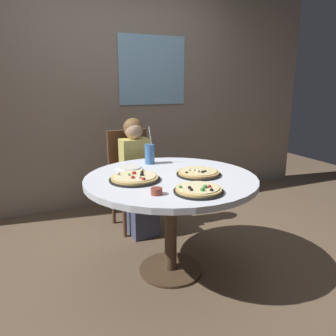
{
  "coord_description": "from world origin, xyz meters",
  "views": [
    {
      "loc": [
        -0.9,
        -2.02,
        1.39
      ],
      "look_at": [
        0.0,
        0.05,
        0.8
      ],
      "focal_mm": 34.65,
      "sensor_mm": 36.0,
      "label": 1
    }
  ],
  "objects_px": {
    "dining_table": "(171,189)",
    "pizza_pepperoni": "(199,190)",
    "diner_child": "(138,183)",
    "chair_wooden": "(131,173)",
    "plate_small": "(129,167)",
    "soda_cup": "(150,154)",
    "pizza_cheese": "(135,178)",
    "sauce_bowl": "(157,191)",
    "pizza_veggie": "(199,173)"
  },
  "relations": [
    {
      "from": "pizza_pepperoni",
      "to": "pizza_cheese",
      "type": "bearing_deg",
      "value": 125.05
    },
    {
      "from": "chair_wooden",
      "to": "pizza_cheese",
      "type": "bearing_deg",
      "value": -105.27
    },
    {
      "from": "pizza_veggie",
      "to": "plate_small",
      "type": "relative_size",
      "value": 1.77
    },
    {
      "from": "dining_table",
      "to": "pizza_veggie",
      "type": "xyz_separation_m",
      "value": [
        0.2,
        -0.05,
        0.11
      ]
    },
    {
      "from": "chair_wooden",
      "to": "sauce_bowl",
      "type": "bearing_deg",
      "value": -100.2
    },
    {
      "from": "soda_cup",
      "to": "plate_small",
      "type": "height_order",
      "value": "soda_cup"
    },
    {
      "from": "diner_child",
      "to": "pizza_pepperoni",
      "type": "height_order",
      "value": "diner_child"
    },
    {
      "from": "dining_table",
      "to": "diner_child",
      "type": "bearing_deg",
      "value": 89.7
    },
    {
      "from": "plate_small",
      "to": "sauce_bowl",
      "type": "bearing_deg",
      "value": -92.6
    },
    {
      "from": "dining_table",
      "to": "diner_child",
      "type": "height_order",
      "value": "diner_child"
    },
    {
      "from": "chair_wooden",
      "to": "plate_small",
      "type": "distance_m",
      "value": 0.68
    },
    {
      "from": "pizza_cheese",
      "to": "soda_cup",
      "type": "height_order",
      "value": "soda_cup"
    },
    {
      "from": "sauce_bowl",
      "to": "plate_small",
      "type": "height_order",
      "value": "sauce_bowl"
    },
    {
      "from": "pizza_veggie",
      "to": "sauce_bowl",
      "type": "xyz_separation_m",
      "value": [
        -0.43,
        -0.27,
        0.0
      ]
    },
    {
      "from": "sauce_bowl",
      "to": "plate_small",
      "type": "bearing_deg",
      "value": 87.4
    },
    {
      "from": "pizza_pepperoni",
      "to": "chair_wooden",
      "type": "bearing_deg",
      "value": 90.83
    },
    {
      "from": "chair_wooden",
      "to": "pizza_cheese",
      "type": "xyz_separation_m",
      "value": [
        -0.26,
        -0.94,
        0.24
      ]
    },
    {
      "from": "pizza_veggie",
      "to": "chair_wooden",
      "type": "bearing_deg",
      "value": 101.45
    },
    {
      "from": "dining_table",
      "to": "sauce_bowl",
      "type": "xyz_separation_m",
      "value": [
        -0.23,
        -0.32,
        0.12
      ]
    },
    {
      "from": "pizza_pepperoni",
      "to": "sauce_bowl",
      "type": "xyz_separation_m",
      "value": [
        -0.25,
        0.06,
        0.0
      ]
    },
    {
      "from": "soda_cup",
      "to": "pizza_veggie",
      "type": "bearing_deg",
      "value": -66.24
    },
    {
      "from": "chair_wooden",
      "to": "pizza_cheese",
      "type": "height_order",
      "value": "chair_wooden"
    },
    {
      "from": "dining_table",
      "to": "sauce_bowl",
      "type": "height_order",
      "value": "sauce_bowl"
    },
    {
      "from": "pizza_cheese",
      "to": "pizza_pepperoni",
      "type": "distance_m",
      "value": 0.48
    },
    {
      "from": "chair_wooden",
      "to": "pizza_pepperoni",
      "type": "xyz_separation_m",
      "value": [
        0.02,
        -1.34,
        0.24
      ]
    },
    {
      "from": "dining_table",
      "to": "pizza_pepperoni",
      "type": "distance_m",
      "value": 0.4
    },
    {
      "from": "diner_child",
      "to": "sauce_bowl",
      "type": "height_order",
      "value": "diner_child"
    },
    {
      "from": "diner_child",
      "to": "soda_cup",
      "type": "height_order",
      "value": "diner_child"
    },
    {
      "from": "pizza_veggie",
      "to": "pizza_pepperoni",
      "type": "xyz_separation_m",
      "value": [
        -0.18,
        -0.34,
        0.0
      ]
    },
    {
      "from": "diner_child",
      "to": "chair_wooden",
      "type": "bearing_deg",
      "value": 92.83
    },
    {
      "from": "soda_cup",
      "to": "diner_child",
      "type": "bearing_deg",
      "value": 88.5
    },
    {
      "from": "diner_child",
      "to": "pizza_cheese",
      "type": "bearing_deg",
      "value": -109.31
    },
    {
      "from": "diner_child",
      "to": "pizza_cheese",
      "type": "height_order",
      "value": "diner_child"
    },
    {
      "from": "dining_table",
      "to": "chair_wooden",
      "type": "relative_size",
      "value": 1.29
    },
    {
      "from": "dining_table",
      "to": "pizza_pepperoni",
      "type": "bearing_deg",
      "value": -87.85
    },
    {
      "from": "diner_child",
      "to": "sauce_bowl",
      "type": "xyz_separation_m",
      "value": [
        -0.24,
        -1.09,
        0.29
      ]
    },
    {
      "from": "dining_table",
      "to": "plate_small",
      "type": "xyz_separation_m",
      "value": [
        -0.2,
        0.34,
        0.1
      ]
    },
    {
      "from": "pizza_pepperoni",
      "to": "soda_cup",
      "type": "distance_m",
      "value": 0.8
    },
    {
      "from": "chair_wooden",
      "to": "soda_cup",
      "type": "height_order",
      "value": "soda_cup"
    },
    {
      "from": "dining_table",
      "to": "sauce_bowl",
      "type": "distance_m",
      "value": 0.41
    },
    {
      "from": "dining_table",
      "to": "plate_small",
      "type": "distance_m",
      "value": 0.41
    },
    {
      "from": "sauce_bowl",
      "to": "plate_small",
      "type": "distance_m",
      "value": 0.66
    },
    {
      "from": "soda_cup",
      "to": "pizza_cheese",
      "type": "bearing_deg",
      "value": -122.52
    },
    {
      "from": "dining_table",
      "to": "soda_cup",
      "type": "height_order",
      "value": "soda_cup"
    },
    {
      "from": "pizza_pepperoni",
      "to": "plate_small",
      "type": "bearing_deg",
      "value": 106.72
    },
    {
      "from": "pizza_veggie",
      "to": "dining_table",
      "type": "bearing_deg",
      "value": 166.77
    },
    {
      "from": "diner_child",
      "to": "pizza_cheese",
      "type": "relative_size",
      "value": 3.1
    },
    {
      "from": "pizza_cheese",
      "to": "sauce_bowl",
      "type": "xyz_separation_m",
      "value": [
        0.03,
        -0.33,
        0.0
      ]
    },
    {
      "from": "pizza_veggie",
      "to": "pizza_pepperoni",
      "type": "bearing_deg",
      "value": -118.61
    },
    {
      "from": "pizza_veggie",
      "to": "sauce_bowl",
      "type": "bearing_deg",
      "value": -147.82
    }
  ]
}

